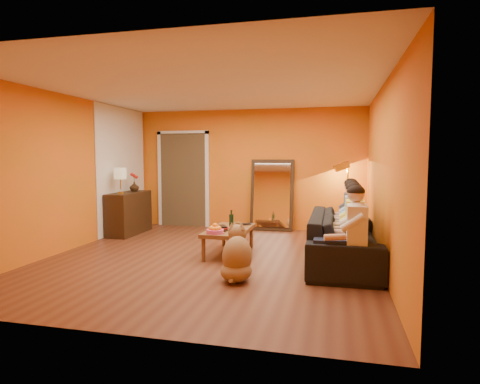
% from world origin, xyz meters
% --- Properties ---
extents(room_shell, '(5.00, 5.50, 2.60)m').
position_xyz_m(room_shell, '(0.00, 0.37, 1.30)').
color(room_shell, brown).
rests_on(room_shell, ground).
extents(white_accent, '(0.02, 1.90, 2.58)m').
position_xyz_m(white_accent, '(-2.48, 1.75, 1.30)').
color(white_accent, white).
rests_on(white_accent, wall_left).
extents(doorway_recess, '(1.06, 0.30, 2.10)m').
position_xyz_m(doorway_recess, '(-1.50, 2.83, 1.05)').
color(doorway_recess, '#3F2D19').
rests_on(doorway_recess, floor).
extents(door_jamb_left, '(0.08, 0.06, 2.20)m').
position_xyz_m(door_jamb_left, '(-2.07, 2.71, 1.05)').
color(door_jamb_left, white).
rests_on(door_jamb_left, wall_back).
extents(door_jamb_right, '(0.08, 0.06, 2.20)m').
position_xyz_m(door_jamb_right, '(-0.93, 2.71, 1.05)').
color(door_jamb_right, white).
rests_on(door_jamb_right, wall_back).
extents(door_header, '(1.22, 0.06, 0.08)m').
position_xyz_m(door_header, '(-1.50, 2.71, 2.12)').
color(door_header, white).
rests_on(door_header, wall_back).
extents(mirror_frame, '(0.92, 0.27, 1.51)m').
position_xyz_m(mirror_frame, '(0.55, 2.63, 0.76)').
color(mirror_frame, '#322110').
rests_on(mirror_frame, floor).
extents(mirror_glass, '(0.78, 0.21, 1.35)m').
position_xyz_m(mirror_glass, '(0.55, 2.59, 0.76)').
color(mirror_glass, white).
rests_on(mirror_glass, mirror_frame).
extents(sideboard, '(0.44, 1.18, 0.85)m').
position_xyz_m(sideboard, '(-2.24, 1.55, 0.42)').
color(sideboard, '#322110').
rests_on(sideboard, floor).
extents(table_lamp, '(0.24, 0.24, 0.51)m').
position_xyz_m(table_lamp, '(-2.24, 1.25, 1.10)').
color(table_lamp, beige).
rests_on(table_lamp, sideboard).
extents(sofa, '(2.50, 0.98, 0.73)m').
position_xyz_m(sofa, '(2.00, 0.26, 0.36)').
color(sofa, black).
rests_on(sofa, floor).
extents(coffee_table, '(0.63, 1.22, 0.42)m').
position_xyz_m(coffee_table, '(0.21, 0.33, 0.21)').
color(coffee_table, brown).
rests_on(coffee_table, floor).
extents(floor_lamp, '(0.34, 0.30, 1.44)m').
position_xyz_m(floor_lamp, '(2.10, 2.35, 0.72)').
color(floor_lamp, '#B79135').
rests_on(floor_lamp, floor).
extents(dog, '(0.61, 0.72, 0.73)m').
position_xyz_m(dog, '(0.66, -0.97, 0.36)').
color(dog, olive).
rests_on(dog, floor).
extents(person_far_left, '(0.70, 0.44, 1.22)m').
position_xyz_m(person_far_left, '(2.13, -0.74, 0.61)').
color(person_far_left, silver).
rests_on(person_far_left, sofa).
extents(person_mid_left, '(0.70, 0.44, 1.22)m').
position_xyz_m(person_mid_left, '(2.13, -0.19, 0.61)').
color(person_mid_left, '#EADE4E').
rests_on(person_mid_left, sofa).
extents(person_mid_right, '(0.70, 0.44, 1.22)m').
position_xyz_m(person_mid_right, '(2.13, 0.36, 0.61)').
color(person_mid_right, '#96B8E9').
rests_on(person_mid_right, sofa).
extents(person_far_right, '(0.70, 0.44, 1.22)m').
position_xyz_m(person_far_right, '(2.13, 0.91, 0.61)').
color(person_far_right, '#37383D').
rests_on(person_far_right, sofa).
extents(fruit_bowl, '(0.26, 0.26, 0.16)m').
position_xyz_m(fruit_bowl, '(0.11, -0.12, 0.50)').
color(fruit_bowl, '#D24A89').
rests_on(fruit_bowl, coffee_table).
extents(wine_bottle, '(0.07, 0.07, 0.31)m').
position_xyz_m(wine_bottle, '(0.26, 0.28, 0.58)').
color(wine_bottle, black).
rests_on(wine_bottle, coffee_table).
extents(tumbler, '(0.12, 0.12, 0.09)m').
position_xyz_m(tumbler, '(0.33, 0.45, 0.47)').
color(tumbler, '#B27F3F').
rests_on(tumbler, coffee_table).
extents(laptop, '(0.36, 0.34, 0.02)m').
position_xyz_m(laptop, '(0.39, 0.68, 0.43)').
color(laptop, black).
rests_on(laptop, coffee_table).
extents(book_lower, '(0.23, 0.28, 0.02)m').
position_xyz_m(book_lower, '(0.03, 0.13, 0.43)').
color(book_lower, '#322110').
rests_on(book_lower, coffee_table).
extents(book_mid, '(0.28, 0.32, 0.02)m').
position_xyz_m(book_mid, '(0.04, 0.14, 0.45)').
color(book_mid, red).
rests_on(book_mid, book_lower).
extents(book_upper, '(0.28, 0.30, 0.02)m').
position_xyz_m(book_upper, '(0.03, 0.12, 0.48)').
color(book_upper, black).
rests_on(book_upper, book_mid).
extents(vase, '(0.19, 0.19, 0.20)m').
position_xyz_m(vase, '(-2.24, 1.80, 0.95)').
color(vase, '#322110').
rests_on(vase, sideboard).
extents(flowers, '(0.17, 0.17, 0.39)m').
position_xyz_m(flowers, '(-2.24, 1.80, 1.17)').
color(flowers, red).
rests_on(flowers, vase).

